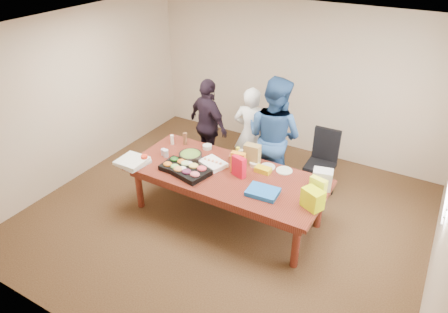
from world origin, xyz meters
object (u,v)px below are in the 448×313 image
Objects in this scene: conference_table at (226,195)px; salad_bowl at (191,157)px; sheet_cake at (213,164)px; person_right at (274,137)px; office_chair at (320,164)px; person_center at (251,134)px.

conference_table is 0.77m from salad_bowl.
salad_bowl is at bearing -155.56° from sheet_cake.
person_right is 1.31m from salad_bowl.
person_right is at bearing -154.98° from office_chair.
conference_table is at bearing -4.08° from salad_bowl.
person_right is 5.21× the size of sheet_cake.
office_chair is 2.69× the size of sheet_cake.
person_center reaches higher than conference_table.
office_chair is 2.06m from salad_bowl.
sheet_cake reaches higher than conference_table.
person_center is 1.18m from salad_bowl.
office_chair is 0.61× the size of person_center.
salad_bowl reaches higher than conference_table.
salad_bowl is at bearing -142.76° from office_chair.
person_right is at bearing 45.73° from salad_bowl.
person_right reaches higher than sheet_cake.
person_right is 5.55× the size of salad_bowl.
conference_table is 7.63× the size of sheet_cake.
person_right is at bearing 151.29° from person_center.
office_chair is 0.89m from person_right.
conference_table is 1.46× the size of person_right.
conference_table is 1.17m from person_right.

